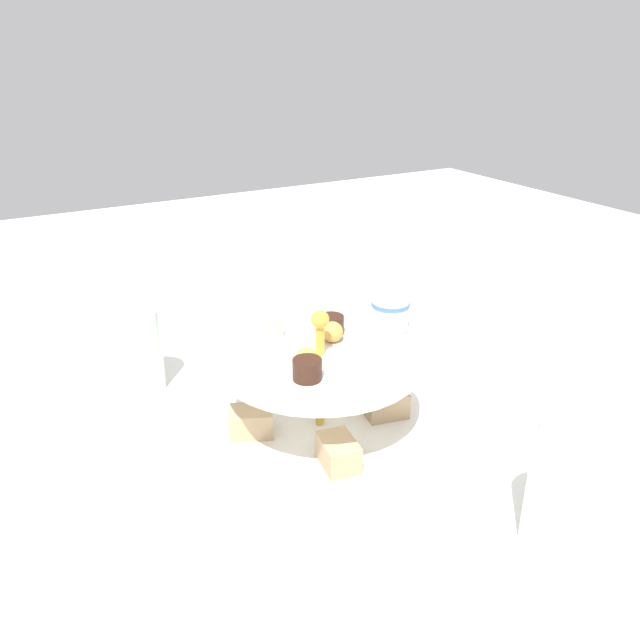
{
  "coord_description": "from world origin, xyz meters",
  "views": [
    {
      "loc": [
        -0.54,
        0.3,
        0.41
      ],
      "look_at": [
        0.0,
        0.0,
        0.14
      ],
      "focal_mm": 35.55,
      "sensor_mm": 36.0,
      "label": 1
    }
  ],
  "objects_px": {
    "butter_knife_right": "(547,376)",
    "teacup_with_saucer": "(390,317)",
    "tiered_serving_stand": "(320,398)",
    "water_glass_short_left": "(290,311)",
    "water_glass_mid_back": "(138,351)",
    "water_glass_tall_right": "(568,487)"
  },
  "relations": [
    {
      "from": "butter_knife_right",
      "to": "teacup_with_saucer",
      "type": "bearing_deg",
      "value": 27.88
    },
    {
      "from": "tiered_serving_stand",
      "to": "water_glass_short_left",
      "type": "height_order",
      "value": "tiered_serving_stand"
    },
    {
      "from": "water_glass_short_left",
      "to": "tiered_serving_stand",
      "type": "bearing_deg",
      "value": 160.13
    },
    {
      "from": "teacup_with_saucer",
      "to": "butter_knife_right",
      "type": "height_order",
      "value": "teacup_with_saucer"
    },
    {
      "from": "water_glass_short_left",
      "to": "butter_knife_right",
      "type": "height_order",
      "value": "water_glass_short_left"
    },
    {
      "from": "tiered_serving_stand",
      "to": "water_glass_mid_back",
      "type": "xyz_separation_m",
      "value": [
        0.2,
        0.15,
        0.01
      ]
    },
    {
      "from": "tiered_serving_stand",
      "to": "water_glass_mid_back",
      "type": "height_order",
      "value": "tiered_serving_stand"
    },
    {
      "from": "tiered_serving_stand",
      "to": "water_glass_short_left",
      "type": "relative_size",
      "value": 3.99
    },
    {
      "from": "tiered_serving_stand",
      "to": "water_glass_tall_right",
      "type": "bearing_deg",
      "value": -159.87
    },
    {
      "from": "water_glass_tall_right",
      "to": "water_glass_mid_back",
      "type": "xyz_separation_m",
      "value": [
        0.46,
        0.25,
        -0.01
      ]
    },
    {
      "from": "water_glass_tall_right",
      "to": "water_glass_mid_back",
      "type": "bearing_deg",
      "value": 28.35
    },
    {
      "from": "teacup_with_saucer",
      "to": "butter_knife_right",
      "type": "relative_size",
      "value": 0.53
    },
    {
      "from": "butter_knife_right",
      "to": "water_glass_tall_right",
      "type": "bearing_deg",
      "value": 137.93
    },
    {
      "from": "tiered_serving_stand",
      "to": "water_glass_mid_back",
      "type": "distance_m",
      "value": 0.25
    },
    {
      "from": "tiered_serving_stand",
      "to": "water_glass_mid_back",
      "type": "bearing_deg",
      "value": 37.51
    },
    {
      "from": "teacup_with_saucer",
      "to": "water_glass_mid_back",
      "type": "xyz_separation_m",
      "value": [
        0.01,
        0.38,
        0.03
      ]
    },
    {
      "from": "teacup_with_saucer",
      "to": "butter_knife_right",
      "type": "xyz_separation_m",
      "value": [
        -0.22,
        -0.1,
        -0.02
      ]
    },
    {
      "from": "tiered_serving_stand",
      "to": "water_glass_short_left",
      "type": "distance_m",
      "value": 0.28
    },
    {
      "from": "tiered_serving_stand",
      "to": "water_glass_short_left",
      "type": "bearing_deg",
      "value": -19.87
    },
    {
      "from": "water_glass_mid_back",
      "to": "teacup_with_saucer",
      "type": "bearing_deg",
      "value": -92.23
    },
    {
      "from": "tiered_serving_stand",
      "to": "teacup_with_saucer",
      "type": "relative_size",
      "value": 3.02
    },
    {
      "from": "water_glass_tall_right",
      "to": "water_glass_mid_back",
      "type": "distance_m",
      "value": 0.52
    }
  ]
}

